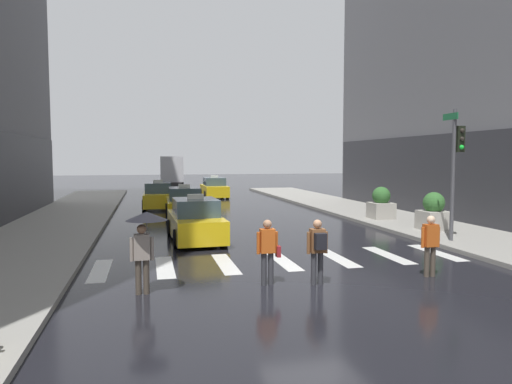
# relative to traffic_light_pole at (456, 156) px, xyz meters

# --- Properties ---
(ground_plane) EXTENTS (160.00, 160.00, 0.00)m
(ground_plane) POSITION_rel_traffic_light_pole_xyz_m (-6.92, -4.17, -3.26)
(ground_plane) COLOR black
(crosswalk_markings) EXTENTS (11.30, 2.80, 0.01)m
(crosswalk_markings) POSITION_rel_traffic_light_pole_xyz_m (-6.92, -1.17, -3.25)
(crosswalk_markings) COLOR silver
(crosswalk_markings) RESTS_ON ground
(traffic_light_pole) EXTENTS (0.44, 0.84, 4.80)m
(traffic_light_pole) POSITION_rel_traffic_light_pole_xyz_m (0.00, 0.00, 0.00)
(traffic_light_pole) COLOR #47474C
(traffic_light_pole) RESTS_ON curb_right
(taxi_lead) EXTENTS (2.04, 4.59, 1.80)m
(taxi_lead) POSITION_rel_traffic_light_pole_xyz_m (-9.19, 3.05, -2.53)
(taxi_lead) COLOR yellow
(taxi_lead) RESTS_ON ground
(taxi_second) EXTENTS (2.00, 4.57, 1.80)m
(taxi_second) POSITION_rel_traffic_light_pole_xyz_m (-9.08, 10.01, -2.53)
(taxi_second) COLOR yellow
(taxi_second) RESTS_ON ground
(taxi_third) EXTENTS (2.01, 4.58, 1.80)m
(taxi_third) POSITION_rel_traffic_light_pole_xyz_m (-10.33, 15.37, -2.53)
(taxi_third) COLOR yellow
(taxi_third) RESTS_ON ground
(taxi_fourth) EXTENTS (1.94, 4.54, 1.80)m
(taxi_fourth) POSITION_rel_traffic_light_pole_xyz_m (-5.71, 22.33, -2.53)
(taxi_fourth) COLOR yellow
(taxi_fourth) RESTS_ON ground
(box_truck) EXTENTS (2.57, 7.63, 3.35)m
(box_truck) POSITION_rel_traffic_light_pole_xyz_m (-8.49, 33.86, -1.41)
(box_truck) COLOR #2D2D2D
(box_truck) RESTS_ON ground
(pedestrian_with_umbrella) EXTENTS (0.96, 0.96, 1.94)m
(pedestrian_with_umbrella) POSITION_rel_traffic_light_pole_xyz_m (-11.05, -3.81, -1.74)
(pedestrian_with_umbrella) COLOR #473D33
(pedestrian_with_umbrella) RESTS_ON ground
(pedestrian_with_backpack) EXTENTS (0.55, 0.43, 1.65)m
(pedestrian_with_backpack) POSITION_rel_traffic_light_pole_xyz_m (-6.86, -4.01, -2.29)
(pedestrian_with_backpack) COLOR #333338
(pedestrian_with_backpack) RESTS_ON ground
(pedestrian_with_handbag) EXTENTS (0.60, 0.24, 1.65)m
(pedestrian_with_handbag) POSITION_rel_traffic_light_pole_xyz_m (-8.07, -3.71, -2.32)
(pedestrian_with_handbag) COLOR #333338
(pedestrian_with_handbag) RESTS_ON ground
(pedestrian_plain_coat) EXTENTS (0.55, 0.24, 1.65)m
(pedestrian_plain_coat) POSITION_rel_traffic_light_pole_xyz_m (-3.62, -3.92, -2.32)
(pedestrian_plain_coat) COLOR #473D33
(pedestrian_plain_coat) RESTS_ON ground
(planter_near_corner) EXTENTS (1.10, 1.10, 1.60)m
(planter_near_corner) POSITION_rel_traffic_light_pole_xyz_m (0.81, 2.44, -2.38)
(planter_near_corner) COLOR #A8A399
(planter_near_corner) RESTS_ON curb_right
(planter_mid_block) EXTENTS (1.10, 1.10, 1.60)m
(planter_mid_block) POSITION_rel_traffic_light_pole_xyz_m (0.45, 6.27, -2.38)
(planter_mid_block) COLOR #A8A399
(planter_mid_block) RESTS_ON curb_right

